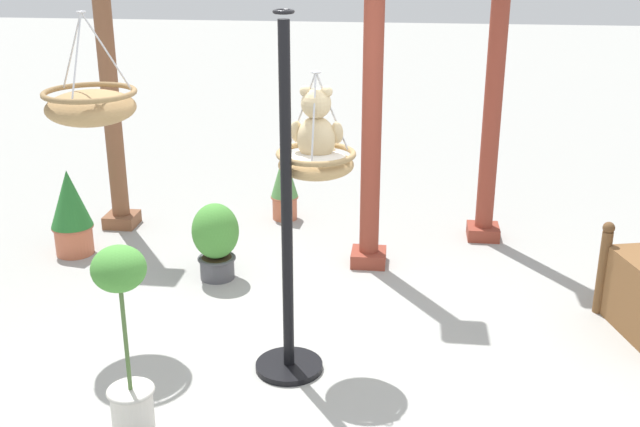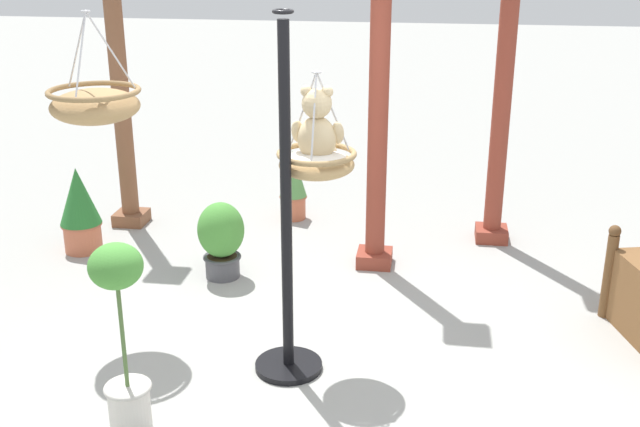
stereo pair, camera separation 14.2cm
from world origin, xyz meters
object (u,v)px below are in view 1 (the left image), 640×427
(hanging_basket_with_teddy, at_px, (316,162))
(teddy_bear, at_px, (316,129))
(display_pole_central, at_px, (288,272))
(potted_plant_tall_leafy, at_px, (126,338))
(potted_plant_small_succulent, at_px, (71,212))
(greenhouse_pillar_right, at_px, (495,82))
(potted_plant_bushy_green, at_px, (284,185))
(greenhouse_pillar_far_back, at_px, (372,108))
(hanging_basket_left_high, at_px, (91,105))
(greenhouse_pillar_left, at_px, (110,88))
(potted_plant_flowering_red, at_px, (216,239))

(hanging_basket_with_teddy, relative_size, teddy_bear, 1.38)
(display_pole_central, xyz_separation_m, potted_plant_tall_leafy, (-0.77, -0.79, -0.08))
(teddy_bear, bearing_deg, potted_plant_small_succulent, 148.83)
(teddy_bear, relative_size, greenhouse_pillar_right, 0.16)
(potted_plant_bushy_green, bearing_deg, teddy_bear, -76.04)
(greenhouse_pillar_far_back, bearing_deg, potted_plant_bushy_green, 131.35)
(hanging_basket_with_teddy, bearing_deg, potted_plant_small_succulent, 148.41)
(greenhouse_pillar_right, relative_size, potted_plant_small_succulent, 3.90)
(potted_plant_small_succulent, bearing_deg, greenhouse_pillar_far_back, 1.65)
(hanging_basket_left_high, xyz_separation_m, potted_plant_bushy_green, (0.89, 2.34, -1.28))
(greenhouse_pillar_left, height_order, greenhouse_pillar_far_back, greenhouse_pillar_far_back)
(potted_plant_flowering_red, bearing_deg, hanging_basket_left_high, -121.69)
(greenhouse_pillar_left, bearing_deg, potted_plant_small_succulent, -103.38)
(teddy_bear, height_order, potted_plant_flowering_red, teddy_bear)
(teddy_bear, distance_m, hanging_basket_left_high, 1.52)
(hanging_basket_left_high, distance_m, potted_plant_bushy_green, 2.81)
(hanging_basket_left_high, bearing_deg, potted_plant_small_succulent, 123.26)
(hanging_basket_with_teddy, xyz_separation_m, potted_plant_small_succulent, (-2.34, 1.44, -0.95))
(potted_plant_small_succulent, bearing_deg, potted_plant_tall_leafy, -60.30)
(hanging_basket_with_teddy, height_order, potted_plant_bushy_green, hanging_basket_with_teddy)
(greenhouse_pillar_right, bearing_deg, hanging_basket_left_high, -143.83)
(greenhouse_pillar_right, bearing_deg, potted_plant_bushy_green, 171.36)
(greenhouse_pillar_right, bearing_deg, potted_plant_flowering_red, -152.90)
(hanging_basket_left_high, relative_size, greenhouse_pillar_left, 0.26)
(greenhouse_pillar_left, bearing_deg, greenhouse_pillar_right, 1.37)
(display_pole_central, relative_size, potted_plant_small_succulent, 2.97)
(hanging_basket_with_teddy, bearing_deg, potted_plant_tall_leafy, -131.71)
(potted_plant_bushy_green, bearing_deg, display_pole_central, -80.35)
(potted_plant_tall_leafy, bearing_deg, hanging_basket_with_teddy, 48.29)
(greenhouse_pillar_far_back, xyz_separation_m, potted_plant_bushy_green, (-0.89, 1.01, -1.02))
(hanging_basket_with_teddy, distance_m, potted_plant_small_succulent, 2.90)
(hanging_basket_left_high, xyz_separation_m, greenhouse_pillar_far_back, (1.78, 1.33, -0.26))
(teddy_bear, distance_m, greenhouse_pillar_left, 3.04)
(display_pole_central, xyz_separation_m, teddy_bear, (0.15, 0.27, 0.85))
(potted_plant_tall_leafy, bearing_deg, hanging_basket_left_high, 115.75)
(potted_plant_bushy_green, height_order, potted_plant_small_succulent, potted_plant_small_succulent)
(hanging_basket_with_teddy, height_order, teddy_bear, hanging_basket_with_teddy)
(potted_plant_tall_leafy, bearing_deg, potted_plant_flowering_red, 90.84)
(potted_plant_tall_leafy, bearing_deg, teddy_bear, 48.92)
(teddy_bear, bearing_deg, greenhouse_pillar_right, 59.60)
(teddy_bear, distance_m, potted_plant_bushy_green, 2.84)
(teddy_bear, relative_size, greenhouse_pillar_left, 0.17)
(greenhouse_pillar_right, bearing_deg, potted_plant_small_succulent, -167.63)
(display_pole_central, bearing_deg, greenhouse_pillar_right, 59.77)
(display_pole_central, height_order, greenhouse_pillar_right, greenhouse_pillar_right)
(greenhouse_pillar_left, distance_m, potted_plant_tall_leafy, 3.50)
(hanging_basket_with_teddy, relative_size, potted_plant_small_succulent, 0.86)
(greenhouse_pillar_right, relative_size, potted_plant_tall_leafy, 2.61)
(display_pole_central, bearing_deg, greenhouse_pillar_far_back, 76.59)
(greenhouse_pillar_left, bearing_deg, potted_plant_tall_leafy, -68.72)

